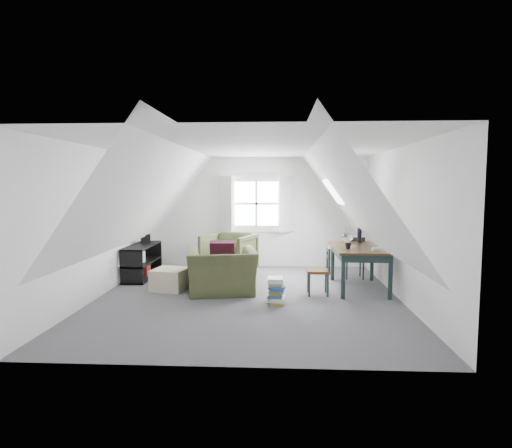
# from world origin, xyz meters

# --- Properties ---
(floor) EXTENTS (5.50, 5.50, 0.00)m
(floor) POSITION_xyz_m (0.00, 0.00, 0.00)
(floor) COLOR #525157
(floor) RESTS_ON ground
(ceiling) EXTENTS (5.50, 5.50, 0.00)m
(ceiling) POSITION_xyz_m (0.00, 0.00, 2.50)
(ceiling) COLOR white
(ceiling) RESTS_ON wall_back
(wall_back) EXTENTS (5.00, 0.00, 5.00)m
(wall_back) POSITION_xyz_m (0.00, 2.75, 1.25)
(wall_back) COLOR white
(wall_back) RESTS_ON ground
(wall_front) EXTENTS (5.00, 0.00, 5.00)m
(wall_front) POSITION_xyz_m (0.00, -2.75, 1.25)
(wall_front) COLOR white
(wall_front) RESTS_ON ground
(wall_left) EXTENTS (0.00, 5.50, 5.50)m
(wall_left) POSITION_xyz_m (-2.50, 0.00, 1.25)
(wall_left) COLOR white
(wall_left) RESTS_ON ground
(wall_right) EXTENTS (0.00, 5.50, 5.50)m
(wall_right) POSITION_xyz_m (2.50, 0.00, 1.25)
(wall_right) COLOR white
(wall_right) RESTS_ON ground
(slope_left) EXTENTS (3.19, 5.50, 4.48)m
(slope_left) POSITION_xyz_m (-1.55, 0.00, 1.78)
(slope_left) COLOR white
(slope_left) RESTS_ON wall_left
(slope_right) EXTENTS (3.19, 5.50, 4.48)m
(slope_right) POSITION_xyz_m (1.55, 0.00, 1.78)
(slope_right) COLOR white
(slope_right) RESTS_ON wall_right
(dormer_window) EXTENTS (1.71, 0.35, 1.30)m
(dormer_window) POSITION_xyz_m (0.00, 2.68, 1.45)
(dormer_window) COLOR white
(dormer_window) RESTS_ON wall_back
(skylight) EXTENTS (0.35, 0.75, 0.47)m
(skylight) POSITION_xyz_m (1.55, 1.30, 1.75)
(skylight) COLOR white
(skylight) RESTS_ON slope_right
(armchair_near) EXTENTS (1.35, 1.23, 0.77)m
(armchair_near) POSITION_xyz_m (-0.48, 0.27, 0.00)
(armchair_near) COLOR #444829
(armchair_near) RESTS_ON floor
(armchair_far) EXTENTS (1.22, 1.24, 0.88)m
(armchair_far) POSITION_xyz_m (-0.52, 1.70, 0.00)
(armchair_far) COLOR #444829
(armchair_far) RESTS_ON floor
(throw_pillow) EXTENTS (0.45, 0.28, 0.45)m
(throw_pillow) POSITION_xyz_m (-0.48, 0.42, 0.68)
(throw_pillow) COLOR #3D1021
(throw_pillow) RESTS_ON armchair_near
(ottoman) EXTENTS (0.66, 0.66, 0.38)m
(ottoman) POSITION_xyz_m (-1.44, 0.45, 0.19)
(ottoman) COLOR #C4B798
(ottoman) RESTS_ON floor
(dining_table) EXTENTS (0.93, 1.55, 0.78)m
(dining_table) POSITION_xyz_m (1.96, 0.68, 0.67)
(dining_table) COLOR #342210
(dining_table) RESTS_ON floor
(demijohn) EXTENTS (0.20, 0.20, 0.28)m
(demijohn) POSITION_xyz_m (1.81, 1.13, 0.89)
(demijohn) COLOR silver
(demijohn) RESTS_ON dining_table
(vase_twigs) EXTENTS (0.09, 0.10, 0.67)m
(vase_twigs) POSITION_xyz_m (2.06, 1.23, 0.93)
(vase_twigs) COLOR black
(vase_twigs) RESTS_ON dining_table
(cup) EXTENTS (0.13, 0.13, 0.10)m
(cup) POSITION_xyz_m (1.71, 0.38, 0.78)
(cup) COLOR black
(cup) RESTS_ON dining_table
(paper_box) EXTENTS (0.15, 0.11, 0.04)m
(paper_box) POSITION_xyz_m (2.16, 0.23, 0.80)
(paper_box) COLOR white
(paper_box) RESTS_ON dining_table
(dining_chair_far) EXTENTS (0.40, 0.40, 0.85)m
(dining_chair_far) POSITION_xyz_m (2.03, 1.57, 0.44)
(dining_chair_far) COLOR #5C3014
(dining_chair_far) RESTS_ON floor
(dining_chair_near) EXTENTS (0.38, 0.38, 0.82)m
(dining_chair_near) POSITION_xyz_m (1.22, 0.25, 0.43)
(dining_chair_near) COLOR #5C3014
(dining_chair_near) RESTS_ON floor
(media_shelf) EXTENTS (0.44, 1.31, 0.67)m
(media_shelf) POSITION_xyz_m (-2.25, 1.35, 0.30)
(media_shelf) COLOR black
(media_shelf) RESTS_ON floor
(electronics_box) EXTENTS (0.26, 0.30, 0.20)m
(electronics_box) POSITION_xyz_m (-2.25, 1.64, 0.76)
(electronics_box) COLOR black
(electronics_box) RESTS_ON media_shelf
(magazine_stack) EXTENTS (0.31, 0.37, 0.41)m
(magazine_stack) POSITION_xyz_m (0.47, -0.34, 0.21)
(magazine_stack) COLOR #B29933
(magazine_stack) RESTS_ON floor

